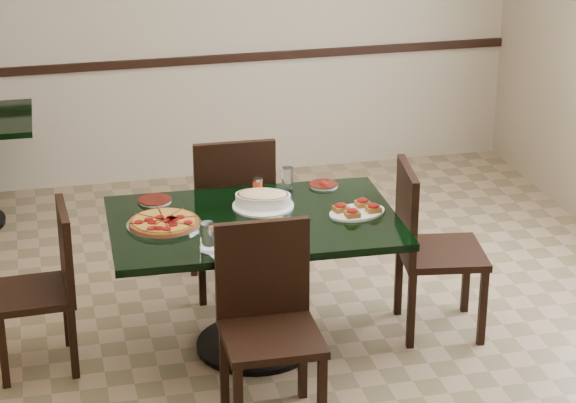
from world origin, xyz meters
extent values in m
plane|color=#8C6F51|center=(0.00, 0.00, 0.00)|extent=(5.50, 5.50, 0.00)
plane|color=tan|center=(0.00, -2.75, 1.40)|extent=(5.00, 0.00, 5.00)
cube|color=black|center=(0.00, 2.73, 0.90)|extent=(5.00, 0.03, 0.06)
cube|color=black|center=(-0.02, 0.08, 0.73)|extent=(1.51, 1.00, 0.04)
cylinder|color=black|center=(-0.02, 0.08, 0.35)|extent=(0.13, 0.13, 0.71)
cylinder|color=black|center=(-0.02, 0.08, 0.01)|extent=(0.64, 0.64, 0.03)
cube|color=black|center=(0.00, 0.83, 0.47)|extent=(0.47, 0.47, 0.04)
cube|color=black|center=(-0.01, 0.62, 0.74)|extent=(0.46, 0.05, 0.49)
cube|color=black|center=(0.20, 1.03, 0.23)|extent=(0.04, 0.04, 0.45)
cube|color=black|center=(0.19, 0.63, 0.23)|extent=(0.04, 0.04, 0.45)
cube|color=black|center=(-0.20, 1.04, 0.23)|extent=(0.04, 0.04, 0.45)
cube|color=black|center=(-0.21, 0.64, 0.23)|extent=(0.04, 0.04, 0.45)
cube|color=black|center=(-0.09, -0.66, 0.46)|extent=(0.46, 0.46, 0.04)
cube|color=black|center=(-0.09, -0.46, 0.73)|extent=(0.45, 0.05, 0.48)
cube|color=black|center=(-0.28, -0.46, 0.22)|extent=(0.04, 0.04, 0.44)
cube|color=black|center=(0.10, -0.86, 0.22)|extent=(0.04, 0.04, 0.44)
cube|color=black|center=(0.11, -0.47, 0.22)|extent=(0.04, 0.04, 0.44)
cube|color=black|center=(1.02, 0.04, 0.46)|extent=(0.51, 0.51, 0.04)
cube|color=black|center=(0.82, 0.08, 0.72)|extent=(0.11, 0.45, 0.48)
cube|color=black|center=(1.18, -0.18, 0.22)|extent=(0.05, 0.05, 0.44)
cube|color=black|center=(0.80, -0.12, 0.22)|extent=(0.05, 0.05, 0.44)
cube|color=black|center=(1.24, 0.21, 0.22)|extent=(0.05, 0.05, 0.44)
cube|color=black|center=(0.86, 0.27, 0.22)|extent=(0.05, 0.05, 0.44)
cube|color=black|center=(-1.16, 0.15, 0.42)|extent=(0.42, 0.42, 0.04)
cube|color=black|center=(-0.98, 0.16, 0.65)|extent=(0.06, 0.41, 0.44)
cube|color=black|center=(-1.34, 0.32, 0.20)|extent=(0.04, 0.04, 0.40)
cube|color=black|center=(-0.99, 0.33, 0.20)|extent=(0.04, 0.04, 0.40)
cube|color=black|center=(-1.33, -0.03, 0.20)|extent=(0.04, 0.04, 0.40)
cube|color=black|center=(-0.98, -0.01, 0.20)|extent=(0.04, 0.04, 0.40)
cylinder|color=silver|center=(-0.48, 0.10, 0.76)|extent=(0.38, 0.38, 0.01)
cylinder|color=brown|center=(-0.48, 0.10, 0.77)|extent=(0.36, 0.36, 0.02)
cylinder|color=#BF7E28|center=(-0.48, 0.10, 0.78)|extent=(0.32, 0.32, 0.01)
cylinder|color=white|center=(0.07, 0.23, 0.76)|extent=(0.33, 0.33, 0.01)
ellipsoid|color=#FAE9AC|center=(0.07, 0.23, 0.82)|extent=(0.30, 0.24, 0.04)
ellipsoid|color=#AC712F|center=(0.04, -0.14, 0.81)|extent=(0.20, 0.12, 0.08)
cylinder|color=white|center=(-0.19, -0.31, 0.76)|extent=(0.20, 0.20, 0.01)
cylinder|color=#390703|center=(-0.19, -0.31, 0.76)|extent=(0.20, 0.20, 0.00)
cylinder|color=white|center=(0.46, 0.45, 0.76)|extent=(0.16, 0.16, 0.01)
cylinder|color=#390703|center=(0.46, 0.45, 0.76)|extent=(0.16, 0.16, 0.00)
ellipsoid|color=#890607|center=(0.46, 0.45, 0.77)|extent=(0.05, 0.05, 0.02)
cylinder|color=white|center=(-0.48, 0.44, 0.76)|extent=(0.18, 0.18, 0.01)
cylinder|color=#390703|center=(-0.48, 0.44, 0.76)|extent=(0.18, 0.18, 0.00)
cube|color=silver|center=(-0.24, -0.26, 0.75)|extent=(0.21, 0.21, 0.00)
cube|color=silver|center=(-0.22, -0.26, 0.76)|extent=(0.06, 0.15, 0.00)
cylinder|color=white|center=(0.25, 0.42, 0.82)|extent=(0.06, 0.06, 0.14)
cylinder|color=white|center=(-0.32, -0.28, 0.83)|extent=(0.07, 0.07, 0.16)
cylinder|color=#B74113|center=(0.08, 0.42, 0.79)|extent=(0.05, 0.05, 0.08)
cylinder|color=silver|center=(0.08, 0.42, 0.84)|extent=(0.05, 0.05, 0.01)
camera|label=1|loc=(-1.09, -5.15, 3.01)|focal=70.00mm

